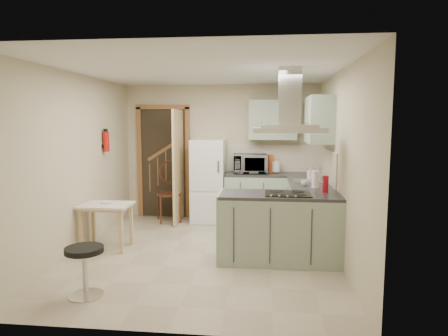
# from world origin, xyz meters

# --- Properties ---
(floor) EXTENTS (4.20, 4.20, 0.00)m
(floor) POSITION_xyz_m (0.00, 0.00, 0.00)
(floor) COLOR tan
(floor) RESTS_ON ground
(ceiling) EXTENTS (4.20, 4.20, 0.00)m
(ceiling) POSITION_xyz_m (0.00, 0.00, 2.50)
(ceiling) COLOR silver
(ceiling) RESTS_ON back_wall
(back_wall) EXTENTS (3.60, 0.00, 3.60)m
(back_wall) POSITION_xyz_m (0.00, 2.10, 1.25)
(back_wall) COLOR #C0B494
(back_wall) RESTS_ON floor
(left_wall) EXTENTS (0.00, 4.20, 4.20)m
(left_wall) POSITION_xyz_m (-1.80, 0.00, 1.25)
(left_wall) COLOR #C0B494
(left_wall) RESTS_ON floor
(right_wall) EXTENTS (0.00, 4.20, 4.20)m
(right_wall) POSITION_xyz_m (1.80, 0.00, 1.25)
(right_wall) COLOR #C0B494
(right_wall) RESTS_ON floor
(doorway) EXTENTS (1.10, 0.12, 2.10)m
(doorway) POSITION_xyz_m (-1.10, 2.07, 1.05)
(doorway) COLOR brown
(doorway) RESTS_ON floor
(fridge) EXTENTS (0.60, 0.60, 1.50)m
(fridge) POSITION_xyz_m (-0.20, 1.80, 0.75)
(fridge) COLOR white
(fridge) RESTS_ON floor
(counter_back) EXTENTS (1.08, 0.60, 0.90)m
(counter_back) POSITION_xyz_m (0.66, 1.80, 0.45)
(counter_back) COLOR #9EB2A0
(counter_back) RESTS_ON floor
(counter_right) EXTENTS (0.60, 1.95, 0.90)m
(counter_right) POSITION_xyz_m (1.50, 1.12, 0.45)
(counter_right) COLOR #9EB2A0
(counter_right) RESTS_ON floor
(splashback) EXTENTS (1.68, 0.02, 0.50)m
(splashback) POSITION_xyz_m (0.96, 2.09, 1.15)
(splashback) COLOR beige
(splashback) RESTS_ON counter_back
(wall_cabinet_back) EXTENTS (0.85, 0.35, 0.70)m
(wall_cabinet_back) POSITION_xyz_m (0.95, 1.93, 1.85)
(wall_cabinet_back) COLOR #9EB2A0
(wall_cabinet_back) RESTS_ON back_wall
(wall_cabinet_right) EXTENTS (0.35, 0.90, 0.70)m
(wall_cabinet_right) POSITION_xyz_m (1.62, 0.85, 1.85)
(wall_cabinet_right) COLOR #9EB2A0
(wall_cabinet_right) RESTS_ON right_wall
(peninsula) EXTENTS (1.55, 0.65, 0.90)m
(peninsula) POSITION_xyz_m (1.02, -0.18, 0.45)
(peninsula) COLOR #9EB2A0
(peninsula) RESTS_ON floor
(hob) EXTENTS (0.58, 0.50, 0.01)m
(hob) POSITION_xyz_m (1.12, -0.18, 0.91)
(hob) COLOR black
(hob) RESTS_ON peninsula
(extractor_hood) EXTENTS (0.90, 0.55, 0.10)m
(extractor_hood) POSITION_xyz_m (1.12, -0.18, 1.72)
(extractor_hood) COLOR silver
(extractor_hood) RESTS_ON ceiling
(sink) EXTENTS (0.45, 0.40, 0.01)m
(sink) POSITION_xyz_m (1.50, 0.95, 0.91)
(sink) COLOR silver
(sink) RESTS_ON counter_right
(fire_extinguisher) EXTENTS (0.10, 0.10, 0.32)m
(fire_extinguisher) POSITION_xyz_m (-1.74, 0.90, 1.50)
(fire_extinguisher) COLOR #B2140F
(fire_extinguisher) RESTS_ON left_wall
(drop_leaf_table) EXTENTS (0.70, 0.53, 0.66)m
(drop_leaf_table) POSITION_xyz_m (-1.43, 0.07, 0.33)
(drop_leaf_table) COLOR #DAC986
(drop_leaf_table) RESTS_ON floor
(bentwood_chair) EXTENTS (0.58, 0.58, 1.01)m
(bentwood_chair) POSITION_xyz_m (-0.91, 1.71, 0.51)
(bentwood_chair) COLOR #482418
(bentwood_chair) RESTS_ON floor
(stool) EXTENTS (0.47, 0.47, 0.54)m
(stool) POSITION_xyz_m (-1.04, -1.46, 0.27)
(stool) COLOR black
(stool) RESTS_ON floor
(microwave) EXTENTS (0.64, 0.46, 0.34)m
(microwave) POSITION_xyz_m (0.56, 1.82, 1.07)
(microwave) COLOR black
(microwave) RESTS_ON counter_back
(kettle) EXTENTS (0.20, 0.20, 0.23)m
(kettle) POSITION_xyz_m (1.02, 1.89, 1.01)
(kettle) COLOR white
(kettle) RESTS_ON counter_back
(cereal_box) EXTENTS (0.12, 0.22, 0.32)m
(cereal_box) POSITION_xyz_m (0.92, 1.97, 1.06)
(cereal_box) COLOR #C94817
(cereal_box) RESTS_ON counter_back
(soap_bottle) EXTENTS (0.10, 0.10, 0.19)m
(soap_bottle) POSITION_xyz_m (1.55, 1.19, 0.99)
(soap_bottle) COLOR silver
(soap_bottle) RESTS_ON counter_right
(paper_towel) EXTENTS (0.12, 0.12, 0.25)m
(paper_towel) POSITION_xyz_m (1.53, 0.31, 1.03)
(paper_towel) COLOR white
(paper_towel) RESTS_ON counter_right
(cup) EXTENTS (0.14, 0.14, 0.09)m
(cup) POSITION_xyz_m (1.40, 0.47, 0.94)
(cup) COLOR silver
(cup) RESTS_ON counter_right
(red_bottle) EXTENTS (0.10, 0.10, 0.22)m
(red_bottle) POSITION_xyz_m (1.62, -0.03, 1.01)
(red_bottle) COLOR red
(red_bottle) RESTS_ON peninsula
(book) EXTENTS (0.16, 0.21, 0.09)m
(book) POSITION_xyz_m (-1.51, 0.16, 0.70)
(book) COLOR maroon
(book) RESTS_ON drop_leaf_table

